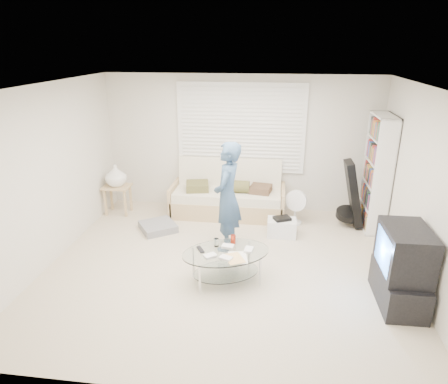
# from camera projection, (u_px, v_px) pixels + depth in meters

# --- Properties ---
(ground) EXTENTS (5.00, 5.00, 0.00)m
(ground) POSITION_uv_depth(u_px,v_px,m) (225.00, 266.00, 5.71)
(ground) COLOR #B7A78E
(ground) RESTS_ON ground
(room_shell) EXTENTS (5.02, 4.52, 2.51)m
(room_shell) POSITION_uv_depth(u_px,v_px,m) (230.00, 147.00, 5.59)
(room_shell) COLOR beige
(room_shell) RESTS_ON ground
(window_blinds) EXTENTS (2.32, 0.08, 1.62)m
(window_blinds) POSITION_uv_depth(u_px,v_px,m) (241.00, 128.00, 7.21)
(window_blinds) COLOR silver
(window_blinds) RESTS_ON ground
(futon_sofa) EXTENTS (2.06, 0.83, 1.01)m
(futon_sofa) POSITION_uv_depth(u_px,v_px,m) (228.00, 197.00, 7.36)
(futon_sofa) COLOR tan
(futon_sofa) RESTS_ON ground
(grey_floor_pillow) EXTENTS (0.75, 0.75, 0.12)m
(grey_floor_pillow) POSITION_uv_depth(u_px,v_px,m) (158.00, 227.00, 6.79)
(grey_floor_pillow) COLOR gray
(grey_floor_pillow) RESTS_ON ground
(side_table) EXTENTS (0.48, 0.38, 0.94)m
(side_table) POSITION_uv_depth(u_px,v_px,m) (116.00, 178.00, 7.26)
(side_table) COLOR tan
(side_table) RESTS_ON ground
(bookshelf) EXTENTS (0.31, 0.82, 1.94)m
(bookshelf) POSITION_uv_depth(u_px,v_px,m) (377.00, 173.00, 6.60)
(bookshelf) COLOR white
(bookshelf) RESTS_ON ground
(guitar_case) EXTENTS (0.44, 0.43, 1.14)m
(guitar_case) POSITION_uv_depth(u_px,v_px,m) (352.00, 198.00, 6.80)
(guitar_case) COLOR black
(guitar_case) RESTS_ON ground
(floor_fan) EXTENTS (0.39, 0.25, 0.63)m
(floor_fan) POSITION_uv_depth(u_px,v_px,m) (295.00, 204.00, 6.95)
(floor_fan) COLOR white
(floor_fan) RESTS_ON ground
(storage_bin) EXTENTS (0.47, 0.33, 0.33)m
(storage_bin) POSITION_uv_depth(u_px,v_px,m) (282.00, 227.00, 6.58)
(storage_bin) COLOR white
(storage_bin) RESTS_ON ground
(tv_unit) EXTENTS (0.52, 0.92, 0.99)m
(tv_unit) POSITION_uv_depth(u_px,v_px,m) (402.00, 268.00, 4.75)
(tv_unit) COLOR black
(tv_unit) RESTS_ON ground
(coffee_table) EXTENTS (1.35, 1.12, 0.55)m
(coffee_table) POSITION_uv_depth(u_px,v_px,m) (226.00, 257.00, 5.25)
(coffee_table) COLOR silver
(coffee_table) RESTS_ON ground
(standing_person) EXTENTS (0.49, 0.67, 1.68)m
(standing_person) POSITION_uv_depth(u_px,v_px,m) (227.00, 197.00, 5.94)
(standing_person) COLOR #345169
(standing_person) RESTS_ON ground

